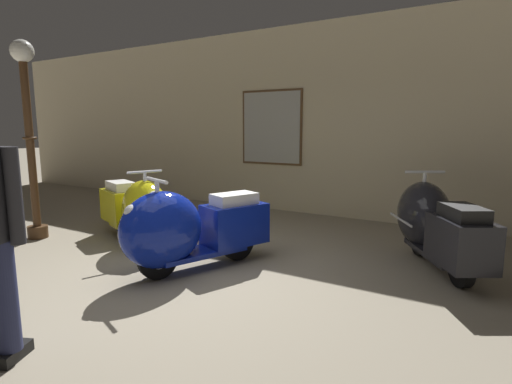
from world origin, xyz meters
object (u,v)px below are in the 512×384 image
object	(u,v)px
scooter_2	(433,223)
scooter_1	(186,229)
scooter_0	(138,210)
lamppost	(29,125)

from	to	relation	value
scooter_2	scooter_1	bearing A→B (deg)	95.30
scooter_0	scooter_2	distance (m)	3.86
lamppost	scooter_2	bearing A→B (deg)	18.61
scooter_1	lamppost	xyz separation A→B (m)	(-2.86, -0.03, 1.16)
scooter_0	lamppost	bearing A→B (deg)	-138.41
scooter_0	lamppost	size ratio (longest dim) A/B	0.64
scooter_2	lamppost	world-z (taller)	lamppost
scooter_1	lamppost	distance (m)	3.08
scooter_1	scooter_2	distance (m)	2.90
scooter_0	scooter_2	size ratio (longest dim) A/B	1.00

